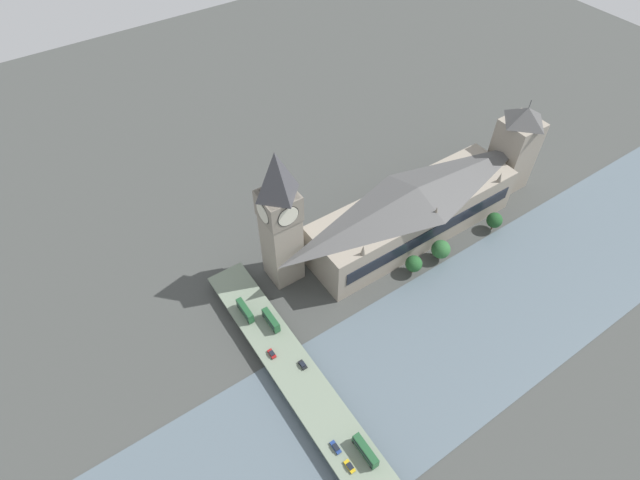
% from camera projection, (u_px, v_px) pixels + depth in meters
% --- Properties ---
extents(ground_plane, '(600.00, 600.00, 0.00)m').
position_uv_depth(ground_plane, '(420.00, 262.00, 227.62)').
color(ground_plane, '#424442').
extents(river_water, '(63.55, 360.00, 0.30)m').
position_uv_depth(river_water, '(481.00, 320.00, 206.57)').
color(river_water, slate).
rests_on(river_water, ground_plane).
extents(parliament_hall, '(27.81, 103.97, 29.26)m').
position_uv_depth(parliament_hall, '(413.00, 211.00, 229.04)').
color(parliament_hall, gray).
rests_on(parliament_hall, ground_plane).
extents(clock_tower, '(14.62, 14.62, 67.94)m').
position_uv_depth(clock_tower, '(280.00, 217.00, 196.76)').
color(clock_tower, gray).
rests_on(clock_tower, ground_plane).
extents(victoria_tower, '(17.13, 17.13, 50.00)m').
position_uv_depth(victoria_tower, '(514.00, 148.00, 246.91)').
color(victoria_tower, gray).
rests_on(victoria_tower, ground_plane).
extents(road_bridge, '(159.09, 16.16, 5.16)m').
position_uv_depth(road_bridge, '(327.00, 419.00, 174.61)').
color(road_bridge, '#5D6A59').
rests_on(road_bridge, ground_plane).
extents(double_decker_bus_lead, '(11.54, 2.66, 5.05)m').
position_uv_depth(double_decker_bus_lead, '(365.00, 451.00, 163.80)').
color(double_decker_bus_lead, '#235B33').
rests_on(double_decker_bus_lead, road_bridge).
extents(double_decker_bus_mid, '(10.47, 2.59, 5.07)m').
position_uv_depth(double_decker_bus_mid, '(271.00, 320.00, 197.58)').
color(double_decker_bus_mid, '#235B33').
rests_on(double_decker_bus_mid, road_bridge).
extents(double_decker_bus_rear, '(10.97, 2.51, 5.03)m').
position_uv_depth(double_decker_bus_rear, '(245.00, 310.00, 200.67)').
color(double_decker_bus_rear, '#235B33').
rests_on(double_decker_bus_rear, road_bridge).
extents(car_northbound_lead, '(3.93, 1.93, 1.54)m').
position_uv_depth(car_northbound_lead, '(303.00, 365.00, 186.78)').
color(car_northbound_lead, black).
rests_on(car_northbound_lead, road_bridge).
extents(car_northbound_mid, '(4.49, 1.89, 1.31)m').
position_uv_depth(car_northbound_mid, '(350.00, 466.00, 162.53)').
color(car_northbound_mid, gold).
rests_on(car_northbound_mid, road_bridge).
extents(car_northbound_tail, '(4.20, 1.91, 1.44)m').
position_uv_depth(car_northbound_tail, '(272.00, 354.00, 189.91)').
color(car_northbound_tail, maroon).
rests_on(car_northbound_tail, road_bridge).
extents(car_southbound_lead, '(4.75, 1.79, 1.43)m').
position_uv_depth(car_southbound_lead, '(336.00, 447.00, 166.54)').
color(car_southbound_lead, navy).
rests_on(car_southbound_lead, road_bridge).
extents(tree_embankment_near, '(8.56, 8.56, 10.59)m').
position_uv_depth(tree_embankment_near, '(441.00, 249.00, 224.55)').
color(tree_embankment_near, brown).
rests_on(tree_embankment_near, ground_plane).
extents(tree_embankment_mid, '(7.51, 7.51, 9.77)m').
position_uv_depth(tree_embankment_mid, '(414.00, 264.00, 219.32)').
color(tree_embankment_mid, brown).
rests_on(tree_embankment_mid, ground_plane).
extents(tree_embankment_far, '(7.47, 7.47, 9.94)m').
position_uv_depth(tree_embankment_far, '(494.00, 220.00, 236.93)').
color(tree_embankment_far, brown).
rests_on(tree_embankment_far, ground_plane).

